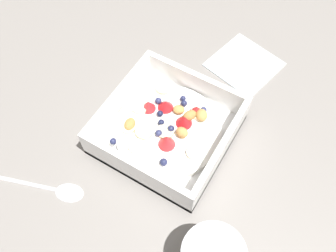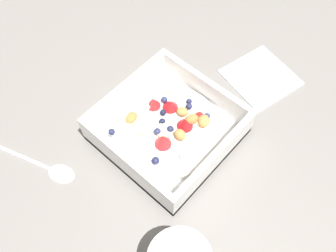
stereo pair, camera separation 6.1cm
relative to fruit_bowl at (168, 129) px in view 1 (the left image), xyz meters
name	(u,v)px [view 1 (the left image)]	position (x,y,z in m)	size (l,w,h in m)	color
ground_plane	(166,145)	(0.02, 0.01, -0.02)	(2.40, 2.40, 0.00)	gray
fruit_bowl	(168,129)	(0.00, 0.00, 0.00)	(0.21, 0.21, 0.06)	white
spoon	(53,189)	(0.18, -0.11, -0.02)	(0.07, 0.17, 0.01)	silver
folded_napkin	(244,64)	(-0.22, 0.05, -0.02)	(0.12, 0.12, 0.01)	silver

